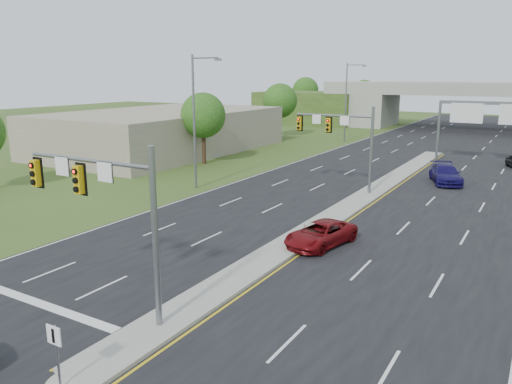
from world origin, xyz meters
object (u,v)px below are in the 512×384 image
(car_far_a, at_px, (321,234))
(keep_right_sign, at_px, (56,347))
(signal_mast_far, at_px, (344,135))
(car_far_b, at_px, (446,174))
(signal_mast_near, at_px, (107,201))
(sign_gantry, at_px, (494,115))
(overpass, at_px, (472,110))

(car_far_a, bearing_deg, keep_right_sign, -83.61)
(signal_mast_far, relative_size, car_far_b, 1.27)
(signal_mast_near, height_order, sign_gantry, signal_mast_near)
(signal_mast_far, distance_m, car_far_b, 11.08)
(sign_gantry, xyz_separation_m, car_far_a, (-5.18, -33.10, -4.55))
(signal_mast_near, height_order, car_far_b, signal_mast_near)
(signal_mast_near, distance_m, overpass, 80.11)
(keep_right_sign, bearing_deg, sign_gantry, 82.30)
(signal_mast_near, height_order, overpass, overpass)
(signal_mast_near, relative_size, sign_gantry, 0.60)
(sign_gantry, bearing_deg, overpass, 100.79)
(overpass, relative_size, car_far_b, 14.55)
(signal_mast_near, relative_size, keep_right_sign, 3.18)
(sign_gantry, bearing_deg, car_far_b, -100.83)
(signal_mast_near, distance_m, car_far_b, 33.85)
(car_far_b, bearing_deg, signal_mast_near, -121.79)
(sign_gantry, bearing_deg, keep_right_sign, -97.70)
(signal_mast_far, height_order, car_far_b, signal_mast_far)
(car_far_a, xyz_separation_m, car_far_b, (2.88, 21.06, 0.13))
(overpass, bearing_deg, signal_mast_far, -92.35)
(signal_mast_far, distance_m, keep_right_sign, 29.71)
(sign_gantry, relative_size, overpass, 0.14)
(overpass, bearing_deg, keep_right_sign, -90.00)
(signal_mast_near, relative_size, car_far_b, 1.27)
(signal_mast_near, xyz_separation_m, car_far_b, (6.64, 32.96, -3.91))
(sign_gantry, xyz_separation_m, car_far_b, (-2.30, -12.04, -4.42))
(signal_mast_near, height_order, signal_mast_far, same)
(overpass, bearing_deg, sign_gantry, -79.21)
(keep_right_sign, distance_m, car_far_b, 37.67)
(keep_right_sign, distance_m, overpass, 84.55)
(signal_mast_far, distance_m, overpass, 55.13)
(sign_gantry, distance_m, overpass, 35.75)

